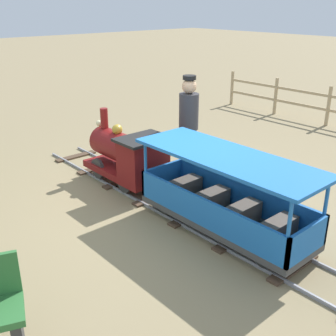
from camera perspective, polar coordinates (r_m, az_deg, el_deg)
ground_plane at (r=5.73m, az=0.66°, el=-5.38°), size 60.00×60.00×0.00m
track at (r=5.72m, az=0.75°, el=-5.28°), size 0.77×6.05×0.04m
locomotive at (r=6.27m, az=-5.55°, el=1.77°), size 0.73×1.45×1.05m
passenger_car at (r=4.98m, az=7.77°, el=-4.64°), size 0.83×2.35×0.97m
conductor_person at (r=6.41m, az=2.86°, el=6.74°), size 0.30×0.30×1.62m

